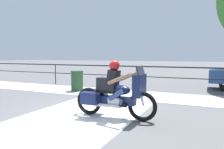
# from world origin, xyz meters

# --- Properties ---
(ground_plane) EXTENTS (120.00, 120.00, 0.00)m
(ground_plane) POSITION_xyz_m (0.00, 0.00, 0.00)
(ground_plane) COLOR #565659
(sidewalk_band) EXTENTS (44.00, 2.40, 0.01)m
(sidewalk_band) POSITION_xyz_m (0.00, 3.40, 0.01)
(sidewalk_band) COLOR #A8A59E
(sidewalk_band) RESTS_ON ground
(crosswalk_band) EXTENTS (3.02, 6.00, 0.01)m
(crosswalk_band) POSITION_xyz_m (0.12, -0.20, 0.00)
(crosswalk_band) COLOR silver
(crosswalk_band) RESTS_ON ground
(fence_railing) EXTENTS (36.00, 0.05, 1.18)m
(fence_railing) POSITION_xyz_m (0.00, 4.98, 0.93)
(fence_railing) COLOR black
(fence_railing) RESTS_ON ground
(motorcycle) EXTENTS (2.36, 0.76, 1.57)m
(motorcycle) POSITION_xyz_m (1.06, -0.17, 0.70)
(motorcycle) COLOR black
(motorcycle) RESTS_ON ground
(trash_bin) EXTENTS (0.60, 0.60, 0.97)m
(trash_bin) POSITION_xyz_m (-2.42, 3.28, 0.49)
(trash_bin) COLOR #284C2D
(trash_bin) RESTS_ON ground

